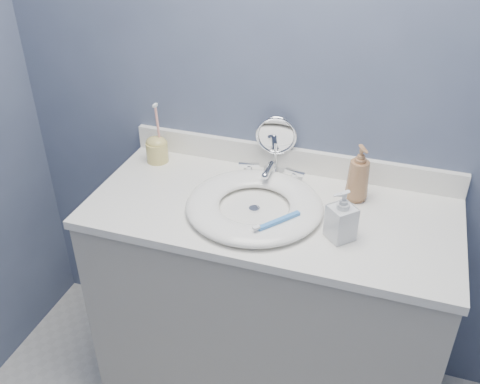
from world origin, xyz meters
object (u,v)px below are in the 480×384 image
at_px(toothbrush_holder, 157,148).
at_px(makeup_mirror, 276,142).
at_px(soap_bottle_amber, 359,173).
at_px(soap_bottle_clear, 342,215).

bearing_deg(toothbrush_holder, makeup_mirror, 8.81).
bearing_deg(toothbrush_holder, soap_bottle_amber, -2.26).
height_order(soap_bottle_clear, toothbrush_holder, toothbrush_holder).
distance_m(makeup_mirror, soap_bottle_clear, 0.44).
height_order(makeup_mirror, soap_bottle_clear, makeup_mirror).
xyz_separation_m(soap_bottle_amber, soap_bottle_clear, (-0.02, -0.23, -0.02)).
relative_size(soap_bottle_amber, soap_bottle_clear, 1.21).
distance_m(soap_bottle_clear, toothbrush_holder, 0.78).
xyz_separation_m(makeup_mirror, toothbrush_holder, (-0.44, -0.07, -0.07)).
bearing_deg(soap_bottle_clear, toothbrush_holder, -154.90).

